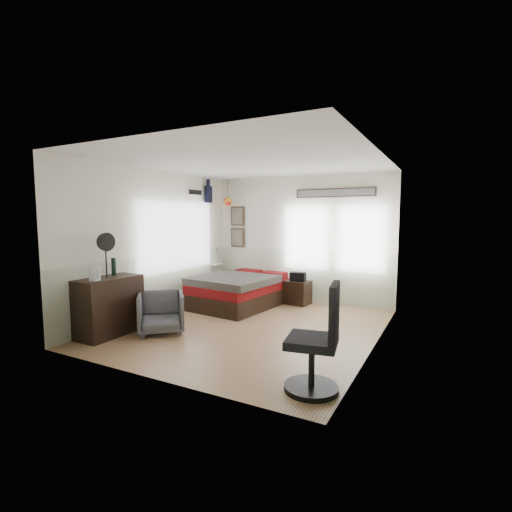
% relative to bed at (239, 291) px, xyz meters
% --- Properties ---
extents(ground_plane, '(4.00, 4.50, 0.01)m').
position_rel_bed_xyz_m(ground_plane, '(0.92, -1.22, -0.31)').
color(ground_plane, '#9A6E44').
extents(room_shell, '(4.02, 4.52, 2.71)m').
position_rel_bed_xyz_m(room_shell, '(0.85, -1.03, 1.30)').
color(room_shell, silver).
rests_on(room_shell, ground_plane).
extents(wall_decor, '(3.55, 1.32, 1.44)m').
position_rel_bed_xyz_m(wall_decor, '(-0.18, 0.74, 1.79)').
color(wall_decor, '#3F2A19').
rests_on(wall_decor, room_shell).
extents(bed, '(1.59, 2.12, 0.63)m').
position_rel_bed_xyz_m(bed, '(0.00, 0.00, 0.00)').
color(bed, black).
rests_on(bed, ground_plane).
extents(dresser, '(0.48, 1.00, 0.90)m').
position_rel_bed_xyz_m(dresser, '(-0.82, -2.58, 0.14)').
color(dresser, black).
rests_on(dresser, ground_plane).
extents(armchair, '(0.98, 0.99, 0.64)m').
position_rel_bed_xyz_m(armchair, '(-0.19, -2.13, 0.01)').
color(armchair, '#535358').
rests_on(armchair, ground_plane).
extents(nightstand, '(0.54, 0.45, 0.49)m').
position_rel_bed_xyz_m(nightstand, '(1.01, 0.71, -0.06)').
color(nightstand, black).
rests_on(nightstand, ground_plane).
extents(task_chair, '(0.59, 0.59, 1.15)m').
position_rel_bed_xyz_m(task_chair, '(2.65, -2.90, 0.16)').
color(task_chair, black).
rests_on(task_chair, ground_plane).
extents(kettle, '(0.19, 0.16, 0.22)m').
position_rel_bed_xyz_m(kettle, '(-0.74, -2.88, 0.70)').
color(kettle, silver).
rests_on(kettle, dresser).
extents(bottle, '(0.07, 0.07, 0.29)m').
position_rel_bed_xyz_m(bottle, '(-0.88, -2.41, 0.73)').
color(bottle, black).
rests_on(bottle, dresser).
extents(stand_fan, '(0.10, 0.28, 0.69)m').
position_rel_bed_xyz_m(stand_fan, '(-0.80, -2.61, 1.13)').
color(stand_fan, black).
rests_on(stand_fan, dresser).
extents(black_bag, '(0.34, 0.24, 0.18)m').
position_rel_bed_xyz_m(black_bag, '(1.01, 0.71, 0.28)').
color(black_bag, black).
rests_on(black_bag, nightstand).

